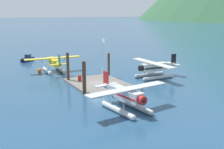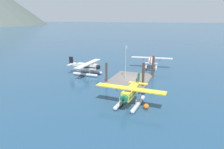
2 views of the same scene
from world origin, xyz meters
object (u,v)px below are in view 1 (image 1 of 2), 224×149
flagpole (102,55)px  seaplane_yellow_port_aft (54,64)px  seaplane_silver_stbd_aft (126,97)px  mooring_buoy (39,71)px  fuel_drum (80,78)px  boat_navy_open_sw (28,59)px  seaplane_cream_bow_centre (154,69)px

flagpole → seaplane_yellow_port_aft: bearing=-160.0°
flagpole → seaplane_yellow_port_aft: flagpole is taller
seaplane_silver_stbd_aft → seaplane_yellow_port_aft: bearing=-177.2°
seaplane_yellow_port_aft → mooring_buoy: bearing=-104.9°
flagpole → fuel_drum: (-2.06, -3.06, -3.80)m
seaplane_silver_stbd_aft → seaplane_yellow_port_aft: same height
fuel_drum → boat_navy_open_sw: bearing=-172.8°
seaplane_yellow_port_aft → boat_navy_open_sw: seaplane_yellow_port_aft is taller
flagpole → seaplane_cream_bow_centre: flagpole is taller
flagpole → mooring_buoy: size_ratio=8.82×
seaplane_cream_bow_centre → boat_navy_open_sw: 31.58m
seaplane_yellow_port_aft → flagpole: bearing=20.0°
fuel_drum → flagpole: bearing=56.0°
seaplane_cream_bow_centre → flagpole: bearing=-95.5°
mooring_buoy → boat_navy_open_sw: bearing=177.0°
mooring_buoy → seaplane_yellow_port_aft: size_ratio=0.07×
fuel_drum → boat_navy_open_sw: 24.77m
mooring_buoy → boat_navy_open_sw: 14.04m
mooring_buoy → boat_navy_open_sw: (-14.02, 0.74, 0.10)m
flagpole → mooring_buoy: bearing=-151.3°
mooring_buoy → seaplane_silver_stbd_aft: bearing=8.5°
seaplane_cream_bow_centre → fuel_drum: bearing=-103.5°
fuel_drum → mooring_buoy: fuel_drum is taller
seaplane_yellow_port_aft → boat_navy_open_sw: bearing=-173.0°
fuel_drum → seaplane_cream_bow_centre: 12.73m
flagpole → boat_navy_open_sw: flagpole is taller
mooring_buoy → flagpole: bearing=28.7°
flagpole → fuel_drum: 5.29m
seaplane_cream_bow_centre → boat_navy_open_sw: seaplane_cream_bow_centre is taller
mooring_buoy → seaplane_yellow_port_aft: 2.89m
fuel_drum → seaplane_yellow_port_aft: size_ratio=0.08×
seaplane_cream_bow_centre → seaplane_silver_stbd_aft: (11.55, -12.45, 0.00)m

